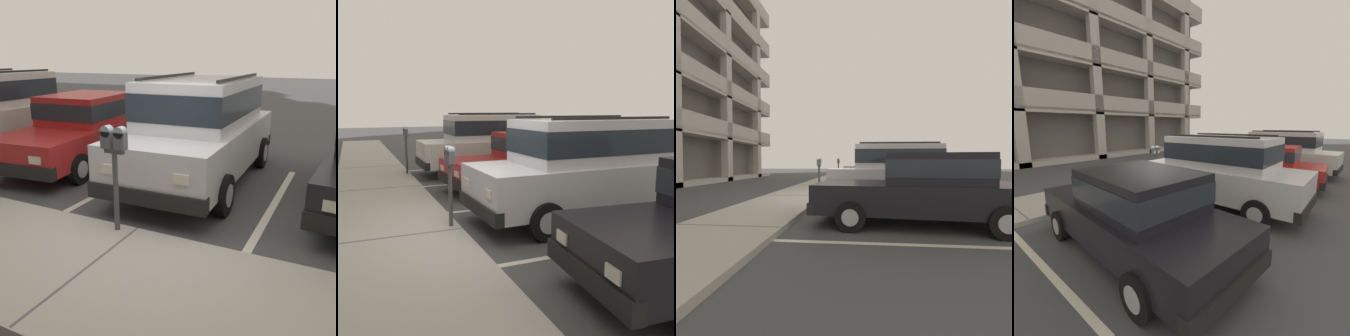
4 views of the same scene
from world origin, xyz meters
TOP-DOWN VIEW (x-y plane):
  - ground_plane at (0.00, 0.00)m, footprint 80.00×80.00m
  - sidewalk at (0.00, 1.30)m, footprint 40.00×2.20m
  - parking_stall_lines at (1.46, -1.40)m, footprint 11.81×4.80m
  - silver_suv at (0.13, -2.46)m, footprint 2.11×4.83m
  - red_sedan at (-3.08, -2.63)m, footprint 2.07×4.60m
  - dark_hatchback at (3.09, -2.60)m, footprint 2.14×4.62m
  - blue_coupe at (5.89, -2.49)m, footprint 2.06×4.80m
  - parking_meter_near at (0.23, 0.35)m, footprint 0.35×0.12m
  - parking_meter_far at (6.08, 0.31)m, footprint 0.35×0.12m

SIDE VIEW (x-z plane):
  - ground_plane at x=0.00m, z-range -0.10..0.00m
  - parking_stall_lines at x=1.46m, z-range 0.00..0.01m
  - sidewalk at x=0.00m, z-range 0.00..0.12m
  - red_sedan at x=-3.08m, z-range 0.05..1.59m
  - dark_hatchback at x=3.09m, z-range 0.05..1.59m
  - silver_suv at x=0.13m, z-range 0.07..2.11m
  - blue_coupe at x=5.89m, z-range 0.07..2.11m
  - parking_meter_near at x=0.23m, z-range 0.47..1.89m
  - parking_meter_far at x=6.08m, z-range 0.49..1.98m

